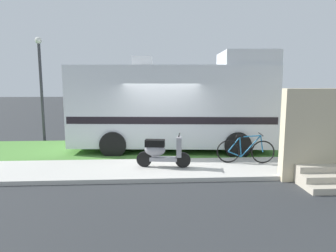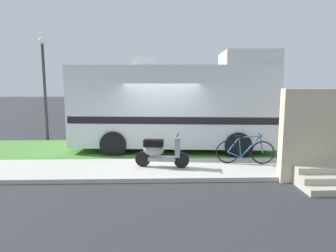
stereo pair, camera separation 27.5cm
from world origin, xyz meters
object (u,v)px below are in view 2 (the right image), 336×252
object	(u,v)px
scooter	(160,151)
street_lamp_post	(44,79)
bicycle	(245,151)
motorhome_rv	(176,104)
bottle_green	(305,166)
pickup_truck_near	(191,112)

from	to	relation	value
scooter	street_lamp_post	xyz separation A→B (m)	(-4.90, 4.74, 2.07)
bicycle	street_lamp_post	world-z (taller)	street_lamp_post
motorhome_rv	bottle_green	world-z (taller)	motorhome_rv
scooter	bottle_green	distance (m)	4.07
bicycle	pickup_truck_near	world-z (taller)	pickup_truck_near
motorhome_rv	bicycle	world-z (taller)	motorhome_rv
motorhome_rv	street_lamp_post	world-z (taller)	street_lamp_post
motorhome_rv	pickup_truck_near	xyz separation A→B (m)	(1.10, 4.69, -0.75)
bottle_green	pickup_truck_near	bearing A→B (deg)	106.54
pickup_truck_near	street_lamp_post	distance (m)	7.31
bottle_green	street_lamp_post	world-z (taller)	street_lamp_post
motorhome_rv	bottle_green	xyz separation A→B (m)	(3.43, -3.17, -1.47)
bicycle	bottle_green	bearing A→B (deg)	-26.80
bottle_green	street_lamp_post	size ratio (longest dim) A/B	0.07
street_lamp_post	bicycle	bearing A→B (deg)	-30.90
bicycle	bottle_green	distance (m)	1.68
motorhome_rv	bottle_green	distance (m)	4.90
scooter	street_lamp_post	world-z (taller)	street_lamp_post
street_lamp_post	pickup_truck_near	bearing A→B (deg)	21.92
bicycle	street_lamp_post	distance (m)	8.95
pickup_truck_near	bicycle	bearing A→B (deg)	-83.16
scooter	pickup_truck_near	world-z (taller)	pickup_truck_near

